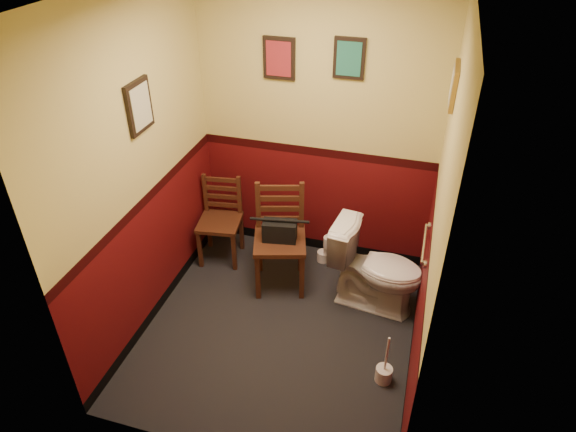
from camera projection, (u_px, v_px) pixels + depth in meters
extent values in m
cube|color=black|center=(280.00, 328.00, 4.41)|extent=(2.20, 2.40, 0.00)
cube|color=#500B0D|center=(317.00, 128.00, 4.62)|extent=(2.20, 0.00, 2.70)
cube|color=#500B0D|center=(211.00, 307.00, 2.70)|extent=(2.20, 0.00, 2.70)
cube|color=#500B0D|center=(141.00, 173.00, 3.92)|extent=(0.00, 2.40, 2.70)
cube|color=#500B0D|center=(436.00, 218.00, 3.41)|extent=(0.00, 2.40, 2.70)
cylinder|color=silver|center=(424.00, 244.00, 3.84)|extent=(0.03, 0.50, 0.03)
cylinder|color=silver|center=(425.00, 264.00, 3.63)|extent=(0.02, 0.06, 0.06)
cylinder|color=silver|center=(429.00, 226.00, 4.03)|extent=(0.02, 0.06, 0.06)
cube|color=black|center=(279.00, 58.00, 4.35)|extent=(0.28, 0.03, 0.36)
cube|color=maroon|center=(279.00, 59.00, 4.34)|extent=(0.22, 0.01, 0.30)
cube|color=black|center=(349.00, 58.00, 4.19)|extent=(0.26, 0.03, 0.34)
cube|color=#216A55|center=(349.00, 59.00, 4.17)|extent=(0.20, 0.01, 0.28)
cube|color=black|center=(139.00, 106.00, 3.72)|extent=(0.03, 0.30, 0.38)
cube|color=#BEBE95|center=(141.00, 107.00, 3.71)|extent=(0.01, 0.24, 0.31)
cube|color=olive|center=(454.00, 86.00, 3.50)|extent=(0.03, 0.34, 0.28)
cube|color=#BEBE95|center=(452.00, 85.00, 3.50)|extent=(0.01, 0.28, 0.22)
imported|color=white|center=(377.00, 269.00, 4.45)|extent=(0.87, 0.56, 0.80)
cylinder|color=silver|center=(384.00, 374.00, 3.92)|extent=(0.13, 0.13, 0.13)
cylinder|color=silver|center=(387.00, 355.00, 3.80)|extent=(0.02, 0.02, 0.36)
cube|color=#3D1E12|center=(220.00, 222.00, 5.00)|extent=(0.45, 0.45, 0.04)
cube|color=#3D1E12|center=(200.00, 249.00, 4.99)|extent=(0.04, 0.04, 0.43)
cube|color=#3D1E12|center=(209.00, 229.00, 5.27)|extent=(0.04, 0.04, 0.43)
cube|color=#3D1E12|center=(234.00, 252.00, 4.96)|extent=(0.04, 0.04, 0.43)
cube|color=#3D1E12|center=(241.00, 232.00, 5.24)|extent=(0.04, 0.04, 0.43)
cube|color=#3D1E12|center=(206.00, 193.00, 5.04)|extent=(0.04, 0.04, 0.43)
cube|color=#3D1E12|center=(239.00, 196.00, 5.00)|extent=(0.04, 0.04, 0.43)
cube|color=#3D1E12|center=(223.00, 205.00, 5.09)|extent=(0.32, 0.07, 0.04)
cube|color=#3D1E12|center=(223.00, 197.00, 5.04)|extent=(0.32, 0.07, 0.04)
cube|color=#3D1E12|center=(222.00, 188.00, 4.98)|extent=(0.32, 0.07, 0.04)
cube|color=#3D1E12|center=(221.00, 180.00, 4.93)|extent=(0.32, 0.07, 0.04)
cube|color=#3D1E12|center=(280.00, 241.00, 4.63)|extent=(0.57, 0.57, 0.04)
cube|color=#3D1E12|center=(258.00, 277.00, 4.60)|extent=(0.05, 0.05, 0.49)
cube|color=#3D1E12|center=(260.00, 250.00, 4.93)|extent=(0.05, 0.05, 0.49)
cube|color=#3D1E12|center=(302.00, 276.00, 4.60)|extent=(0.05, 0.05, 0.49)
cube|color=#3D1E12|center=(301.00, 250.00, 4.93)|extent=(0.05, 0.05, 0.49)
cube|color=#3D1E12|center=(258.00, 206.00, 4.66)|extent=(0.05, 0.05, 0.49)
cube|color=#3D1E12|center=(302.00, 206.00, 4.66)|extent=(0.05, 0.05, 0.49)
cube|color=#3D1E12|center=(280.00, 219.00, 4.73)|extent=(0.37, 0.13, 0.05)
cube|color=#3D1E12|center=(280.00, 209.00, 4.67)|extent=(0.37, 0.13, 0.05)
cube|color=#3D1E12|center=(280.00, 198.00, 4.61)|extent=(0.37, 0.13, 0.05)
cube|color=#3D1E12|center=(280.00, 188.00, 4.55)|extent=(0.37, 0.13, 0.05)
cube|color=black|center=(280.00, 231.00, 4.56)|extent=(0.32, 0.20, 0.19)
cylinder|color=black|center=(280.00, 220.00, 4.50)|extent=(0.26, 0.07, 0.03)
cylinder|color=silver|center=(323.00, 256.00, 5.16)|extent=(0.12, 0.12, 0.11)
cylinder|color=silver|center=(335.00, 258.00, 5.13)|extent=(0.12, 0.12, 0.11)
cylinder|color=silver|center=(329.00, 249.00, 5.07)|extent=(0.12, 0.12, 0.11)
cylinder|color=silver|center=(329.00, 242.00, 5.00)|extent=(0.12, 0.12, 0.11)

